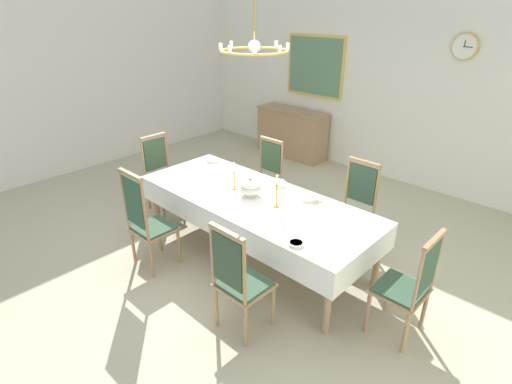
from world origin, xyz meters
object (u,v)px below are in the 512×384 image
Objects in this scene: chair_north_a at (265,175)px; framed_painting at (315,66)px; dining_table at (255,203)px; candlestick_west at (234,179)px; candlestick_east at (277,194)px; chair_north_b at (354,206)px; spoon_secondary at (320,202)px; soup_tureen at (250,187)px; chair_head_east at (409,285)px; spoon_primary at (209,158)px; chair_south_a at (147,221)px; bowl_far_left at (277,183)px; mounted_clock at (465,47)px; bowl_near_right at (309,198)px; bowl_near_left at (213,160)px; bowl_far_right at (296,243)px; chair_head_west at (162,172)px; chandelier at (254,50)px; chair_south_b at (239,279)px; sideboard at (292,133)px.

framed_painting reaches higher than chair_north_a.
dining_table is 8.78× the size of candlestick_west.
candlestick_east is at bearing 0.00° from candlestick_west.
chair_north_b is 0.61m from spoon_secondary.
soup_tureen is at bearing -147.75° from spoon_secondary.
chair_head_east reaches higher than chair_north_a.
spoon_primary is 1.00× the size of spoon_secondary.
soup_tureen is at bearing 56.27° from chair_south_a.
bowl_far_left is at bearing 4.95° from spoon_primary.
chair_north_a is 2.96× the size of mounted_clock.
candlestick_east is (-1.51, 0.00, 0.37)m from chair_head_east.
chair_north_b is at bearing 67.35° from bowl_near_right.
bowl_far_right is (2.13, -0.86, -0.01)m from bowl_near_left.
candlestick_west is 2.28× the size of bowl_far_right.
chair_south_a reaches higher than bowl_near_right.
framed_painting is at bearing 101.74° from spoon_primary.
framed_painting is at bearing 116.07° from dining_table.
chair_head_west is 1.55m from candlestick_west.
framed_painting is (-3.43, 3.26, 1.14)m from chair_head_east.
soup_tureen is at bearing -180.00° from candlestick_east.
chair_south_a is 2.12m from chandelier.
chair_north_b is 1.46m from chair_head_east.
chair_head_west is at bearing 159.45° from chair_south_b.
chair_north_b is 3.31m from sideboard.
framed_painting is at bearing -68.91° from chair_north_a.
sideboard is (-1.81, 3.01, -0.42)m from soup_tureen.
sideboard is (-2.59, 3.96, -0.11)m from chair_south_b.
dining_table is 2.64× the size of chair_head_east.
chair_south_a reaches higher than bowl_far_right.
chair_south_a is at bearing -179.80° from chair_south_b.
sideboard is at bearing -60.47° from chair_north_a.
soup_tureen is 3.70m from framed_painting.
spoon_primary is (-1.24, 0.44, -0.10)m from soup_tureen.
chair_head_east is (1.11, -0.96, -0.01)m from chair_north_b.
candlestick_east is at bearing 137.18° from chair_north_a.
chair_south_a is 4.46m from framed_painting.
dining_table is at bearing 127.09° from chair_south_b.
chair_head_east is (2.54, 0.96, -0.04)m from chair_south_a.
chair_south_b is at bearing -52.91° from dining_table.
framed_painting is at bearing 116.07° from chandelier.
bowl_near_left is 0.90× the size of bowl_far_left.
mounted_clock is at bearing 69.79° from candlestick_west.
bowl_far_left is at bearing -107.57° from mounted_clock.
dining_table is 2.39× the size of chair_south_a.
chair_south_a is 2.71m from chair_head_east.
chair_north_b is at bearing 110.54° from chair_head_west.
chair_south_b reaches higher than dining_table.
mounted_clock is 0.29× the size of framed_painting.
bowl_far_right is at bearing 98.84° from chair_north_b.
dining_table is 16.04× the size of spoon_primary.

